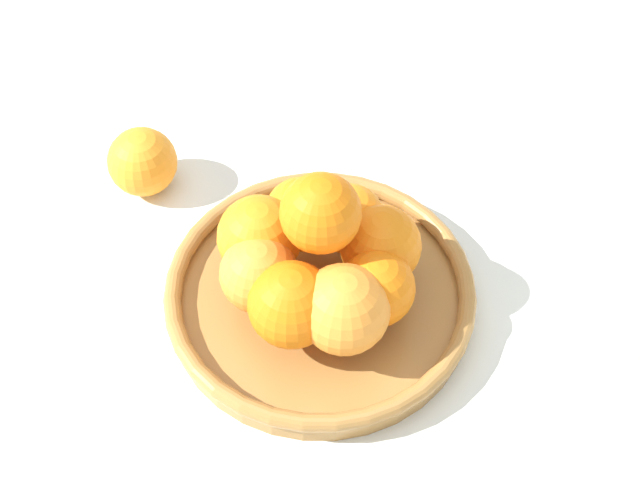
{
  "coord_description": "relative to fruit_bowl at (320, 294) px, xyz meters",
  "views": [
    {
      "loc": [
        0.49,
        0.05,
        0.72
      ],
      "look_at": [
        0.0,
        0.0,
        0.1
      ],
      "focal_mm": 50.0,
      "sensor_mm": 36.0,
      "label": 1
    }
  ],
  "objects": [
    {
      "name": "ground_plane",
      "position": [
        0.0,
        0.0,
        -0.02
      ],
      "size": [
        4.0,
        4.0,
        0.0
      ],
      "primitive_type": "plane",
      "color": "silver"
    },
    {
      "name": "stray_orange",
      "position": [
        -0.14,
        -0.2,
        0.02
      ],
      "size": [
        0.07,
        0.07,
        0.07
      ],
      "primitive_type": "sphere",
      "color": "orange",
      "rests_on": "ground_plane"
    },
    {
      "name": "fruit_bowl",
      "position": [
        0.0,
        0.0,
        0.0
      ],
      "size": [
        0.3,
        0.3,
        0.04
      ],
      "color": "#A57238",
      "rests_on": "ground_plane"
    },
    {
      "name": "orange_pile",
      "position": [
        0.0,
        -0.0,
        0.06
      ],
      "size": [
        0.19,
        0.19,
        0.13
      ],
      "color": "orange",
      "rests_on": "fruit_bowl"
    }
  ]
}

